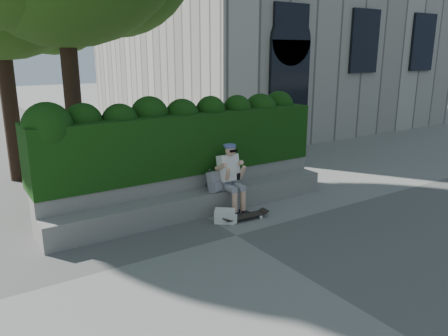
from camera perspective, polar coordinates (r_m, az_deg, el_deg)
ground at (r=7.79m, az=1.60°, el=-8.79°), size 80.00×80.00×0.00m
bench_ledge at (r=8.69m, az=-3.12°, el=-4.64°), size 6.00×0.45×0.45m
planter_wall at (r=9.03m, az=-4.66°, el=-2.89°), size 6.00×0.50×0.75m
hedge at (r=8.98m, az=-5.48°, el=3.41°), size 6.00×1.00×1.20m
person at (r=8.68m, az=0.82°, el=-0.99°), size 0.40×0.76×1.38m
skateboard at (r=8.44m, az=2.75°, el=-6.30°), size 0.89×0.28×0.09m
backpack_plaid at (r=8.61m, az=-1.21°, el=-1.79°), size 0.31×0.22×0.41m
backpack_ground at (r=8.32m, az=0.11°, el=-6.28°), size 0.46×0.45×0.25m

